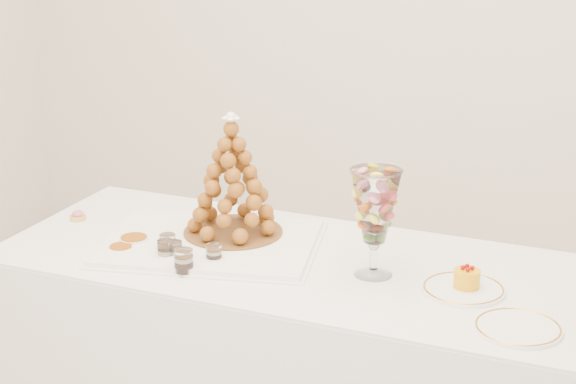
% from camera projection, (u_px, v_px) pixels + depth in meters
% --- Properties ---
extents(buffet_table, '(1.98, 0.80, 0.75)m').
position_uv_depth(buffet_table, '(306.00, 367.00, 3.12)').
color(buffet_table, white).
rests_on(buffet_table, ground).
extents(lace_tray, '(0.76, 0.64, 0.02)m').
position_uv_depth(lace_tray, '(210.00, 243.00, 3.12)').
color(lace_tray, white).
rests_on(lace_tray, buffet_table).
extents(macaron_vase, '(0.15, 0.15, 0.33)m').
position_uv_depth(macaron_vase, '(375.00, 207.00, 2.83)').
color(macaron_vase, white).
rests_on(macaron_vase, buffet_table).
extents(cake_plate, '(0.24, 0.24, 0.01)m').
position_uv_depth(cake_plate, '(463.00, 290.00, 2.79)').
color(cake_plate, white).
rests_on(cake_plate, buffet_table).
extents(spare_plate, '(0.23, 0.23, 0.01)m').
position_uv_depth(spare_plate, '(518.00, 328.00, 2.55)').
color(spare_plate, white).
rests_on(spare_plate, buffet_table).
extents(pink_tart, '(0.06, 0.06, 0.04)m').
position_uv_depth(pink_tart, '(78.00, 216.00, 3.35)').
color(pink_tart, tan).
rests_on(pink_tart, buffet_table).
extents(verrine_a, '(0.06, 0.06, 0.07)m').
position_uv_depth(verrine_a, '(168.00, 245.00, 3.04)').
color(verrine_a, white).
rests_on(verrine_a, buffet_table).
extents(verrine_b, '(0.05, 0.05, 0.06)m').
position_uv_depth(verrine_b, '(175.00, 251.00, 3.00)').
color(verrine_b, white).
rests_on(verrine_b, buffet_table).
extents(verrine_c, '(0.06, 0.06, 0.07)m').
position_uv_depth(verrine_c, '(214.00, 254.00, 2.97)').
color(verrine_c, white).
rests_on(verrine_c, buffet_table).
extents(verrine_d, '(0.05, 0.05, 0.07)m').
position_uv_depth(verrine_d, '(166.00, 251.00, 2.99)').
color(verrine_d, white).
rests_on(verrine_d, buffet_table).
extents(verrine_e, '(0.07, 0.07, 0.08)m').
position_uv_depth(verrine_e, '(184.00, 262.00, 2.90)').
color(verrine_e, white).
rests_on(verrine_e, buffet_table).
extents(ramekin_back, '(0.09, 0.09, 0.03)m').
position_uv_depth(ramekin_back, '(134.00, 242.00, 3.12)').
color(ramekin_back, white).
rests_on(ramekin_back, buffet_table).
extents(ramekin_front, '(0.08, 0.08, 0.02)m').
position_uv_depth(ramekin_front, '(121.00, 250.00, 3.05)').
color(ramekin_front, white).
rests_on(ramekin_front, buffet_table).
extents(croquembouche, '(0.33, 0.33, 0.41)m').
position_uv_depth(croquembouche, '(232.00, 175.00, 3.11)').
color(croquembouche, brown).
rests_on(croquembouche, lace_tray).
extents(mousse_cake, '(0.08, 0.08, 0.07)m').
position_uv_depth(mousse_cake, '(467.00, 278.00, 2.78)').
color(mousse_cake, '#EFA70B').
rests_on(mousse_cake, cake_plate).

